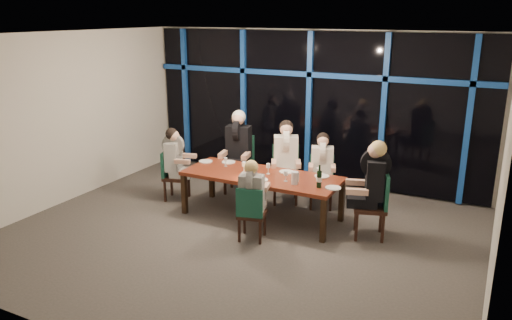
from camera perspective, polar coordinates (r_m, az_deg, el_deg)
The scene contains 29 objects.
room at distance 7.17m, azimuth -2.18°, elevation 6.27°, with size 7.04×7.00×3.02m.
window_wall at distance 9.88m, azimuth 6.23°, elevation 6.22°, with size 6.86×0.43×2.94m.
dining_table at distance 8.19m, azimuth 0.63°, elevation -2.11°, with size 2.60×1.00×0.75m.
chair_far_left at distance 9.47m, azimuth -1.87°, elevation -0.06°, with size 0.58×0.58×1.07m.
chair_far_mid at distance 8.98m, azimuth 3.38°, elevation -1.21°, with size 0.63×0.63×1.02m.
chair_far_right at distance 8.83m, azimuth 7.49°, elevation -2.07°, with size 0.54×0.54×0.91m.
chair_end_left at distance 9.18m, azimuth -9.56°, elevation -1.42°, with size 0.52×0.52×0.91m.
chair_end_right at distance 7.72m, azimuth 13.61°, elevation -4.63°, with size 0.60×0.60×1.03m.
chair_near_mid at distance 7.41m, azimuth -0.58°, elevation -5.86°, with size 0.48×0.48×0.86m.
diner_far_left at distance 9.28m, azimuth -2.07°, elevation 2.30°, with size 0.59×0.71×1.05m.
diner_far_mid at distance 8.78m, azimuth 3.44°, elevation 1.13°, with size 0.65×0.70×1.00m.
diner_far_right at distance 8.64m, azimuth 7.58°, elevation 0.04°, with size 0.55×0.62×0.89m.
diner_end_left at distance 9.05m, azimuth -9.21°, elevation 0.74°, with size 0.62×0.53×0.89m.
diner_end_right at distance 7.57m, azimuth 13.16°, elevation -1.72°, with size 0.70×0.61×1.01m.
diner_near_mid at distance 7.35m, azimuth -0.45°, elevation -3.18°, with size 0.48×0.58×0.83m.
plate_far_left at distance 8.83m, azimuth -3.16°, elevation -0.24°, with size 0.24×0.24×0.01m, color white.
plate_far_mid at distance 8.30m, azimuth 3.50°, elevation -1.35°, with size 0.24×0.24×0.01m, color white.
plate_far_right at distance 8.14m, azimuth 7.55°, elevation -1.83°, with size 0.24×0.24×0.01m, color white.
plate_end_left at distance 8.91m, azimuth -5.77°, elevation -0.15°, with size 0.24×0.24×0.01m, color white.
plate_end_right at distance 7.62m, azimuth 8.81°, elevation -3.16°, with size 0.24×0.24×0.01m, color white.
plate_near_mid at distance 7.89m, azimuth 0.52°, elevation -2.27°, with size 0.24×0.24×0.01m, color white.
wine_bottle at distance 7.59m, azimuth 7.23°, elevation -2.16°, with size 0.08×0.08×0.35m.
water_pitcher at distance 7.71m, azimuth 4.46°, elevation -2.05°, with size 0.12×0.11×0.20m.
tea_light at distance 8.00m, azimuth -1.40°, elevation -1.97°, with size 0.04×0.04×0.03m, color #FEA94C.
wine_glass_a at distance 8.24m, azimuth -1.39°, elevation -0.55°, with size 0.07×0.07×0.18m.
wine_glass_b at distance 8.16m, azimuth 1.41°, elevation -0.73°, with size 0.07×0.07×0.18m.
wine_glass_c at distance 7.82m, azimuth 3.43°, elevation -1.59°, with size 0.07×0.07×0.17m.
wine_glass_d at distance 8.59m, azimuth -3.50°, elevation 0.00°, with size 0.06×0.06×0.16m.
wine_glass_e at distance 7.98m, azimuth 7.15°, elevation -1.24°, with size 0.07×0.07×0.18m.
Camera 1 is at (3.43, -6.17, 3.30)m, focal length 35.00 mm.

